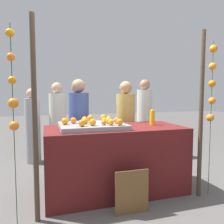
{
  "coord_description": "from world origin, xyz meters",
  "views": [
    {
      "loc": [
        -0.94,
        -2.94,
        1.39
      ],
      "look_at": [
        0.0,
        0.15,
        1.12
      ],
      "focal_mm": 35.44,
      "sensor_mm": 36.0,
      "label": 1
    }
  ],
  "objects": [
    {
      "name": "canopy_post_left",
      "position": [
        -1.05,
        -0.49,
        1.11
      ],
      "size": [
        0.06,
        0.06,
        2.21
      ],
      "primitive_type": "cylinder",
      "color": "#473828",
      "rests_on": "ground_plane"
    },
    {
      "name": "orange_11",
      "position": [
        -0.4,
        0.16,
        1.03
      ],
      "size": [
        0.09,
        0.09,
        0.09
      ],
      "primitive_type": "sphere",
      "color": "orange",
      "rests_on": "orange_tray"
    },
    {
      "name": "crowd_person_1",
      "position": [
        -1.19,
        1.75,
        0.7
      ],
      "size": [
        0.3,
        0.3,
        1.5
      ],
      "color": "#99999E",
      "rests_on": "ground_plane"
    },
    {
      "name": "juice_bottle",
      "position": [
        0.6,
        0.03,
        1.03
      ],
      "size": [
        0.08,
        0.08,
        0.23
      ],
      "color": "#F6AD15",
      "rests_on": "stall_counter"
    },
    {
      "name": "orange_1",
      "position": [
        -0.43,
        -0.02,
        1.02
      ],
      "size": [
        0.08,
        0.08,
        0.08
      ],
      "primitive_type": "sphere",
      "color": "orange",
      "rests_on": "orange_tray"
    },
    {
      "name": "orange_12",
      "position": [
        -0.0,
        -0.07,
        1.02
      ],
      "size": [
        0.08,
        0.08,
        0.08
      ],
      "primitive_type": "sphere",
      "color": "orange",
      "rests_on": "orange_tray"
    },
    {
      "name": "orange_14",
      "position": [
        -0.13,
        -0.22,
        1.02
      ],
      "size": [
        0.08,
        0.08,
        0.08
      ],
      "primitive_type": "sphere",
      "color": "orange",
      "rests_on": "orange_tray"
    },
    {
      "name": "crowd_person_2",
      "position": [
        -0.71,
        1.58,
        0.75
      ],
      "size": [
        0.32,
        0.32,
        1.61
      ],
      "color": "beige",
      "rests_on": "ground_plane"
    },
    {
      "name": "orange_10",
      "position": [
        -0.3,
        0.3,
        1.03
      ],
      "size": [
        0.09,
        0.09,
        0.09
      ],
      "primitive_type": "sphere",
      "color": "orange",
      "rests_on": "orange_tray"
    },
    {
      "name": "chalkboard_sign",
      "position": [
        0.0,
        -0.64,
        0.25
      ],
      "size": [
        0.41,
        0.03,
        0.53
      ],
      "color": "brown",
      "rests_on": "ground_plane"
    },
    {
      "name": "orange_9",
      "position": [
        -0.57,
        0.09,
        1.03
      ],
      "size": [
        0.08,
        0.08,
        0.08
      ],
      "primitive_type": "sphere",
      "color": "orange",
      "rests_on": "orange_tray"
    },
    {
      "name": "stall_counter",
      "position": [
        0.0,
        0.0,
        0.46
      ],
      "size": [
        1.93,
        0.89,
        0.92
      ],
      "primitive_type": "cube",
      "color": "#5B1919",
      "rests_on": "ground_plane"
    },
    {
      "name": "orange_6",
      "position": [
        -0.08,
        0.32,
        1.03
      ],
      "size": [
        0.09,
        0.09,
        0.09
      ],
      "primitive_type": "sphere",
      "color": "orange",
      "rests_on": "orange_tray"
    },
    {
      "name": "orange_7",
      "position": [
        -0.21,
        -0.17,
        1.02
      ],
      "size": [
        0.07,
        0.07,
        0.07
      ],
      "primitive_type": "sphere",
      "color": "orange",
      "rests_on": "orange_tray"
    },
    {
      "name": "orange_5",
      "position": [
        -0.36,
        -0.19,
        1.03
      ],
      "size": [
        0.09,
        0.09,
        0.09
      ],
      "primitive_type": "sphere",
      "color": "orange",
      "rests_on": "orange_tray"
    },
    {
      "name": "canopy_post_right",
      "position": [
        1.05,
        -0.49,
        1.11
      ],
      "size": [
        0.06,
        0.06,
        2.21
      ],
      "primitive_type": "cylinder",
      "color": "#473828",
      "rests_on": "ground_plane"
    },
    {
      "name": "orange_13",
      "position": [
        -0.13,
        0.09,
        1.02
      ],
      "size": [
        0.07,
        0.07,
        0.07
      ],
      "primitive_type": "sphere",
      "color": "orange",
      "rests_on": "orange_tray"
    },
    {
      "name": "orange_2",
      "position": [
        -0.12,
        -0.07,
        1.03
      ],
      "size": [
        0.09,
        0.09,
        0.09
      ],
      "primitive_type": "sphere",
      "color": "orange",
      "rests_on": "orange_tray"
    },
    {
      "name": "orange_8",
      "position": [
        -0.5,
        -0.22,
        1.03
      ],
      "size": [
        0.09,
        0.09,
        0.09
      ],
      "primitive_type": "sphere",
      "color": "orange",
      "rests_on": "orange_tray"
    },
    {
      "name": "orange_4",
      "position": [
        -0.69,
        0.01,
        1.03
      ],
      "size": [
        0.09,
        0.09,
        0.09
      ],
      "primitive_type": "sphere",
      "color": "orange",
      "rests_on": "orange_tray"
    },
    {
      "name": "vendor_left",
      "position": [
        -0.41,
        0.67,
        0.76
      ],
      "size": [
        0.33,
        0.33,
        1.63
      ],
      "color": "#384C8C",
      "rests_on": "ground_plane"
    },
    {
      "name": "ground_plane",
      "position": [
        0.0,
        0.0,
        0.0
      ],
      "size": [
        24.0,
        24.0,
        0.0
      ],
      "primitive_type": "plane",
      "color": "#565451"
    },
    {
      "name": "orange_tray",
      "position": [
        -0.33,
        0.01,
        0.95
      ],
      "size": [
        0.88,
        0.74,
        0.06
      ],
      "primitive_type": "cube",
      "color": "gray",
      "rests_on": "stall_counter"
    },
    {
      "name": "orange_0",
      "position": [
        -0.03,
        -0.27,
        1.03
      ],
      "size": [
        0.09,
        0.09,
        0.09
      ],
      "primitive_type": "sphere",
      "color": "orange",
      "rests_on": "orange_tray"
    },
    {
      "name": "crowd_person_0",
      "position": [
        -0.29,
        1.8,
        0.76
      ],
      "size": [
        0.33,
        0.33,
        1.63
      ],
      "color": "#384C8C",
      "rests_on": "ground_plane"
    },
    {
      "name": "vendor_right",
      "position": [
        0.4,
        0.66,
        0.75
      ],
      "size": [
        0.32,
        0.32,
        1.61
      ],
      "color": "tan",
      "rests_on": "ground_plane"
    },
    {
      "name": "garland_strand_left",
      "position": [
        -1.25,
        -0.53,
        1.43
      ],
      "size": [
        0.1,
        0.11,
        2.08
      ],
      "color": "#2D4C23",
      "rests_on": "ground_plane"
    },
    {
      "name": "garland_strand_right",
      "position": [
        1.21,
        -0.48,
        1.52
      ],
      "size": [
        0.11,
        0.11,
        2.08
      ],
      "color": "#2D4C23",
      "rests_on": "ground_plane"
    },
    {
      "name": "crowd_person_3",
      "position": [
        1.23,
        1.65,
        0.8
      ],
      "size": [
        0.34,
        0.34,
        1.71
      ],
      "color": "beige",
      "rests_on": "ground_plane"
    },
    {
      "name": "orange_3",
      "position": [
        -0.05,
        0.16,
        1.02
      ],
      "size": [
        0.08,
        0.08,
        0.08
      ],
      "primitive_type": "sphere",
      "color": "orange",
      "rests_on": "orange_tray"
    }
  ]
}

